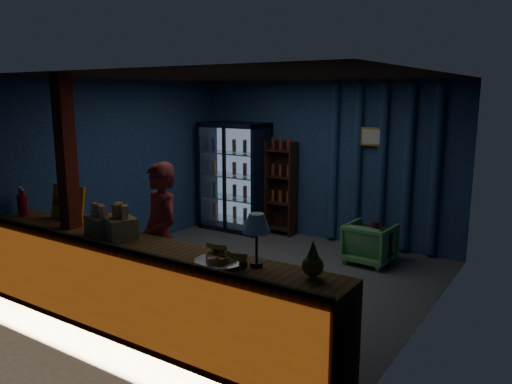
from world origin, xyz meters
TOP-DOWN VIEW (x-y plane):
  - ground at (0.00, 0.00)m, footprint 4.60×4.60m
  - room_walls at (0.00, 0.00)m, footprint 4.60×4.60m
  - counter at (0.00, -1.91)m, footprint 4.40×0.57m
  - support_post at (-1.05, -1.90)m, footprint 0.16×0.16m
  - beverage_cooler at (-1.55, 1.92)m, footprint 1.20×0.62m
  - bottle_shelf at (-0.70, 2.06)m, footprint 0.50×0.28m
  - curtain_folds at (1.00, 2.14)m, footprint 1.74×0.14m
  - framed_picture at (0.85, 2.10)m, footprint 0.36×0.04m
  - shopkeeper at (-0.20, -1.40)m, footprint 0.72×0.61m
  - green_chair at (1.14, 1.40)m, footprint 0.67×0.69m
  - side_table at (1.17, 1.51)m, footprint 0.57×0.44m
  - yellow_sign at (-1.39, -1.68)m, footprint 0.51×0.14m
  - soda_bottles at (-2.05, -1.84)m, footprint 0.27×0.18m
  - snack_box_left at (-0.54, -1.90)m, footprint 0.36×0.32m
  - snack_box_centre at (-0.28, -1.89)m, footprint 0.41×0.38m
  - pastry_tray at (1.02, -1.93)m, footprint 0.46×0.46m
  - banana_bunches at (1.09, -1.89)m, footprint 0.53×0.31m
  - table_lamp at (1.33, -1.83)m, footprint 0.23×0.23m
  - pineapple at (1.85, -1.81)m, footprint 0.17×0.17m

SIDE VIEW (x-z plane):
  - ground at x=0.00m, z-range 0.00..0.00m
  - side_table at x=1.17m, z-range -0.05..0.54m
  - green_chair at x=1.14m, z-range 0.00..0.59m
  - counter at x=0.00m, z-range -0.02..0.97m
  - bottle_shelf at x=-0.70m, z-range -0.01..1.59m
  - shopkeeper at x=-0.20m, z-range 0.00..1.68m
  - beverage_cooler at x=-1.55m, z-range -0.02..1.88m
  - pastry_tray at x=1.02m, z-range 0.94..1.01m
  - banana_bunches at x=1.09m, z-range 0.95..1.13m
  - snack_box_left at x=-0.54m, z-range 0.90..1.23m
  - pineapple at x=1.85m, z-range 0.92..1.22m
  - snack_box_centre at x=-0.28m, z-range 0.90..1.25m
  - soda_bottles at x=-2.05m, z-range 0.92..1.25m
  - yellow_sign at x=-1.39m, z-range 0.95..1.35m
  - support_post at x=-1.05m, z-range 0.00..2.60m
  - curtain_folds at x=1.00m, z-range 0.05..2.55m
  - table_lamp at x=1.33m, z-range 1.08..1.54m
  - room_walls at x=0.00m, z-range -0.73..3.87m
  - framed_picture at x=0.85m, z-range 1.61..1.89m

